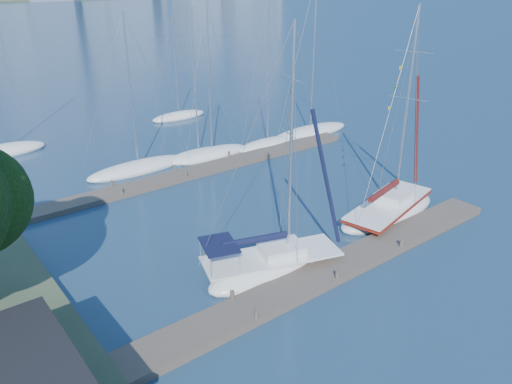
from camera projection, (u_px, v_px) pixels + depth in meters
ground at (323, 277)px, 25.15m from camera, size 700.00×700.00×0.00m
near_dock at (324, 274)px, 25.06m from camera, size 26.00×2.00×0.40m
far_dock at (192, 173)px, 37.74m from camera, size 30.00×1.80×0.36m
sailboat_navy at (272, 252)px, 25.28m from camera, size 8.04×4.71×12.81m
sailboat_maroon at (389, 201)px, 31.00m from camera, size 8.52×4.45×13.09m
bg_boat_1 at (138, 168)px, 38.45m from camera, size 8.50×3.56×11.97m
bg_boat_2 at (199, 155)px, 41.10m from camera, size 6.43×4.11×12.23m
bg_boat_3 at (212, 154)px, 41.34m from camera, size 7.08×4.55×13.12m
bg_boat_4 at (267, 144)px, 43.85m from camera, size 6.50×2.89×13.42m
bg_boat_5 at (310, 132)px, 47.00m from camera, size 9.26×3.61×14.63m
bg_boat_6 at (0, 151)px, 41.81m from camera, size 7.67×5.32×15.35m
bg_boat_7 at (179, 116)px, 52.35m from camera, size 6.27×2.67×10.78m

